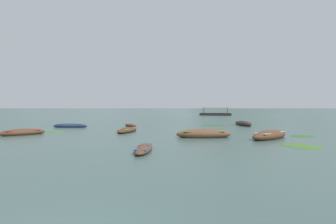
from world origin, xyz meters
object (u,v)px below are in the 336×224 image
rowboat_0 (270,135)px  rowboat_7 (243,124)px  rowboat_3 (23,133)px  rowboat_2 (131,125)px  rowboat_5 (204,134)px  rowboat_4 (70,126)px  rowboat_6 (144,149)px  rowboat_1 (127,130)px  ferry_0 (215,114)px

rowboat_0 → rowboat_7: size_ratio=1.01×
rowboat_7 → rowboat_3: bearing=-154.6°
rowboat_2 → rowboat_7: size_ratio=0.76×
rowboat_2 → rowboat_5: 13.40m
rowboat_0 → rowboat_3: size_ratio=1.26×
rowboat_4 → rowboat_5: (14.27, -10.16, 0.08)m
rowboat_4 → rowboat_0: bearing=-29.9°
rowboat_0 → rowboat_4: rowboat_0 is taller
rowboat_4 → rowboat_7: bearing=6.8°
rowboat_3 → rowboat_5: bearing=-7.5°
rowboat_6 → rowboat_1: bearing=102.9°
rowboat_5 → rowboat_7: 14.65m
rowboat_0 → rowboat_5: 4.96m
rowboat_0 → rowboat_1: (-11.53, 5.33, -0.07)m
rowboat_3 → rowboat_7: size_ratio=0.81×
rowboat_2 → rowboat_0: bearing=-45.0°
rowboat_1 → rowboat_3: 8.96m
rowboat_4 → rowboat_7: (21.54, 2.56, 0.06)m
rowboat_3 → rowboat_0: bearing=-8.1°
rowboat_3 → rowboat_4: rowboat_3 is taller
rowboat_5 → ferry_0: (12.67, 55.44, 0.19)m
rowboat_2 → ferry_0: (19.91, 44.15, 0.31)m
rowboat_0 → rowboat_6: bearing=-149.9°
rowboat_0 → rowboat_2: (-12.12, 12.12, -0.11)m
rowboat_2 → rowboat_3: rowboat_3 is taller
ferry_0 → rowboat_7: bearing=-97.2°
rowboat_2 → rowboat_3: size_ratio=0.95×
rowboat_6 → rowboat_5: bearing=55.4°
rowboat_2 → rowboat_5: (7.24, -11.28, 0.12)m
rowboat_6 → rowboat_7: size_ratio=0.74×
rowboat_2 → rowboat_4: rowboat_4 is taller
rowboat_0 → rowboat_7: rowboat_0 is taller
rowboat_1 → rowboat_7: 16.17m
rowboat_4 → rowboat_7: 21.69m
rowboat_1 → rowboat_7: (13.92, 8.22, 0.07)m
rowboat_2 → ferry_0: 48.43m
rowboat_0 → rowboat_5: bearing=170.2°
rowboat_1 → ferry_0: ferry_0 is taller
rowboat_4 → rowboat_3: bearing=-96.9°
rowboat_7 → ferry_0: ferry_0 is taller
rowboat_0 → ferry_0: size_ratio=0.43×
rowboat_1 → rowboat_2: (-0.59, 6.79, -0.04)m
rowboat_3 → rowboat_7: bearing=25.4°
rowboat_0 → rowboat_1: rowboat_0 is taller
rowboat_4 → rowboat_6: bearing=-58.3°
rowboat_7 → rowboat_1: bearing=-149.4°
rowboat_1 → ferry_0: 54.48m
rowboat_6 → rowboat_7: rowboat_7 is taller
rowboat_0 → rowboat_7: bearing=80.0°
rowboat_6 → rowboat_2: bearing=99.8°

